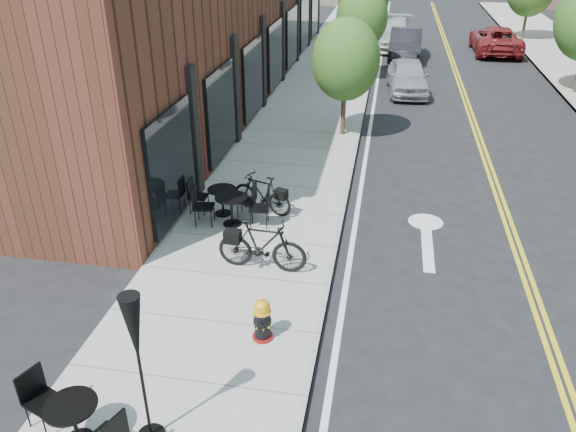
# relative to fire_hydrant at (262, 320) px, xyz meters

# --- Properties ---
(ground) EXTENTS (120.00, 120.00, 0.00)m
(ground) POSITION_rel_fire_hydrant_xyz_m (0.99, 1.79, -0.51)
(ground) COLOR black
(ground) RESTS_ON ground
(sidewalk_near) EXTENTS (4.00, 70.00, 0.12)m
(sidewalk_near) POSITION_rel_fire_hydrant_xyz_m (-1.01, 11.79, -0.45)
(sidewalk_near) COLOR #9E9B93
(sidewalk_near) RESTS_ON ground
(building_near) EXTENTS (5.00, 28.00, 7.00)m
(building_near) POSITION_rel_fire_hydrant_xyz_m (-5.51, 15.79, 2.99)
(building_near) COLOR #462516
(building_near) RESTS_ON ground
(tree_near_a) EXTENTS (2.20, 2.20, 3.81)m
(tree_near_a) POSITION_rel_fire_hydrant_xyz_m (0.39, 10.79, 2.09)
(tree_near_a) COLOR #382B1E
(tree_near_a) RESTS_ON sidewalk_near
(tree_near_b) EXTENTS (2.30, 2.30, 3.98)m
(tree_near_b) POSITION_rel_fire_hydrant_xyz_m (0.39, 18.79, 2.20)
(tree_near_b) COLOR #382B1E
(tree_near_b) RESTS_ON sidewalk_near
(fire_hydrant) EXTENTS (0.45, 0.45, 0.83)m
(fire_hydrant) POSITION_rel_fire_hydrant_xyz_m (0.00, 0.00, 0.00)
(fire_hydrant) COLOR maroon
(fire_hydrant) RESTS_ON sidewalk_near
(bicycle_left) EXTENTS (1.71, 1.01, 0.99)m
(bicycle_left) POSITION_rel_fire_hydrant_xyz_m (-1.05, 4.68, 0.10)
(bicycle_left) COLOR black
(bicycle_left) RESTS_ON sidewalk_near
(bicycle_right) EXTENTS (1.91, 0.61, 1.13)m
(bicycle_right) POSITION_rel_fire_hydrant_xyz_m (-0.48, 2.14, 0.17)
(bicycle_right) COLOR black
(bicycle_right) RESTS_ON sidewalk_near
(bistro_set_a) EXTENTS (1.72, 0.99, 0.91)m
(bistro_set_a) POSITION_rel_fire_hydrant_xyz_m (-2.07, -2.61, 0.06)
(bistro_set_a) COLOR black
(bistro_set_a) RESTS_ON sidewalk_near
(bistro_set_b) EXTENTS (1.64, 0.71, 0.89)m
(bistro_set_b) POSITION_rel_fire_hydrant_xyz_m (-1.98, 4.39, 0.05)
(bistro_set_b) COLOR black
(bistro_set_b) RESTS_ON sidewalk_near
(bistro_set_c) EXTENTS (1.81, 0.86, 0.96)m
(bistro_set_c) POSITION_rel_fire_hydrant_xyz_m (-1.61, 3.90, 0.09)
(bistro_set_c) COLOR black
(bistro_set_c) RESTS_ON sidewalk_near
(patio_umbrella) EXTENTS (0.40, 0.40, 2.44)m
(patio_umbrella) POSITION_rel_fire_hydrant_xyz_m (-1.10, -2.35, 1.36)
(patio_umbrella) COLOR black
(patio_umbrella) RESTS_ON sidewalk_near
(parked_car_a) EXTENTS (1.92, 4.14, 1.37)m
(parked_car_a) POSITION_rel_fire_hydrant_xyz_m (2.59, 16.82, 0.17)
(parked_car_a) COLOR #929699
(parked_car_a) RESTS_ON ground
(parked_car_b) EXTENTS (1.72, 4.64, 1.52)m
(parked_car_b) POSITION_rel_fire_hydrant_xyz_m (2.50, 23.40, 0.25)
(parked_car_b) COLOR black
(parked_car_b) RESTS_ON ground
(parked_car_c) EXTENTS (2.53, 5.53, 1.57)m
(parked_car_c) POSITION_rel_fire_hydrant_xyz_m (1.79, 26.33, 0.27)
(parked_car_c) COLOR #B9B9BF
(parked_car_c) RESTS_ON ground
(parked_car_far) EXTENTS (2.38, 5.16, 1.43)m
(parked_car_far) POSITION_rel_fire_hydrant_xyz_m (7.40, 25.77, 0.20)
(parked_car_far) COLOR maroon
(parked_car_far) RESTS_ON ground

